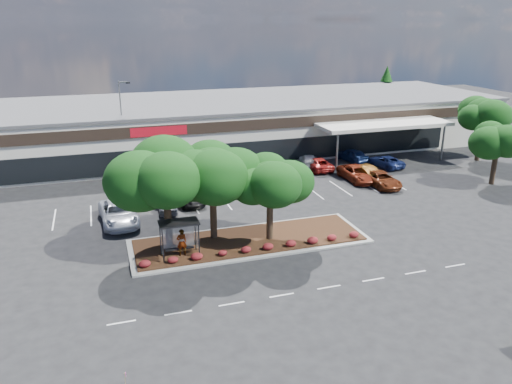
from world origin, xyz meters
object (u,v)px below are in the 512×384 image
object	(u,v)px
light_pole	(124,132)
car_0	(119,213)
survey_stake	(126,380)
car_1	(167,203)

from	to	relation	value
light_pole	car_0	size ratio (longest dim) A/B	1.61
survey_stake	car_0	xyz separation A→B (m)	(0.88, 20.85, 0.14)
survey_stake	car_1	size ratio (longest dim) A/B	0.27
light_pole	car_1	world-z (taller)	light_pole
car_0	car_1	size ratio (longest dim) A/B	1.50
car_0	survey_stake	bearing A→B (deg)	-96.36
survey_stake	car_0	size ratio (longest dim) A/B	0.18
light_pole	car_1	distance (m)	14.72
car_0	car_1	world-z (taller)	car_0
car_0	light_pole	bearing A→B (deg)	79.64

